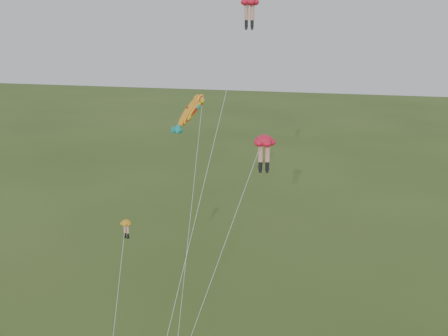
# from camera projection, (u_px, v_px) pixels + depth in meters

# --- Properties ---
(legs_kite_red_high) EXTENTS (4.25, 12.80, 24.17)m
(legs_kite_red_high) POSITION_uv_depth(u_px,v_px,m) (248.00, 10.00, 35.93)
(legs_kite_red_high) COLOR red
(legs_kite_red_high) RESTS_ON ground
(legs_kite_red_mid) EXTENTS (5.09, 9.93, 14.99)m
(legs_kite_red_mid) POSITION_uv_depth(u_px,v_px,m) (263.00, 146.00, 33.65)
(legs_kite_red_mid) COLOR red
(legs_kite_red_mid) RESTS_ON ground
(legs_kite_yellow) EXTENTS (1.53, 6.49, 9.47)m
(legs_kite_yellow) POSITION_uv_depth(u_px,v_px,m) (125.00, 237.00, 33.39)
(legs_kite_yellow) COLOR orange
(legs_kite_yellow) RESTS_ON ground
(fish_kite) EXTENTS (2.33, 9.66, 17.50)m
(fish_kite) POSITION_uv_depth(u_px,v_px,m) (191.00, 112.00, 36.48)
(fish_kite) COLOR yellow
(fish_kite) RESTS_ON ground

